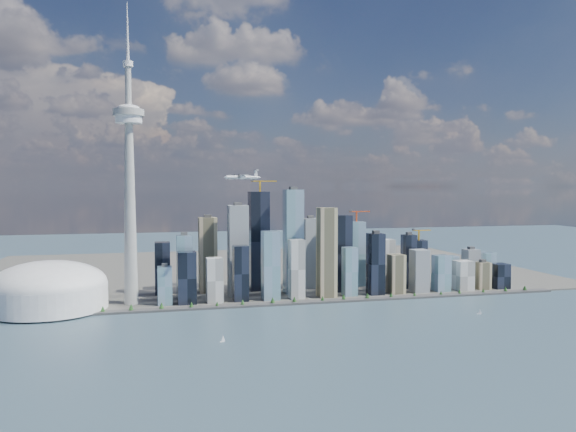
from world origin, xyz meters
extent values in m
plane|color=#2D3F4F|center=(0.00, 0.00, 0.00)|extent=(4000.00, 4000.00, 0.00)
cube|color=#383838|center=(0.00, 250.00, 2.00)|extent=(1100.00, 22.00, 4.00)
cube|color=#4C4C47|center=(0.00, 700.00, 1.50)|extent=(1400.00, 900.00, 3.00)
cylinder|color=#3F2D1E|center=(-476.67, 250.00, 5.20)|extent=(1.00, 1.00, 2.40)
cone|color=#1A4619|center=(-476.67, 250.00, 8.80)|extent=(7.20, 7.20, 8.00)
cylinder|color=#3F2D1E|center=(-390.00, 250.00, 5.20)|extent=(1.00, 1.00, 2.40)
cone|color=#1A4619|center=(-390.00, 250.00, 8.80)|extent=(7.20, 7.20, 8.00)
cylinder|color=#3F2D1E|center=(-303.33, 250.00, 5.20)|extent=(1.00, 1.00, 2.40)
cone|color=#1A4619|center=(-303.33, 250.00, 8.80)|extent=(7.20, 7.20, 8.00)
cylinder|color=#3F2D1E|center=(-216.67, 250.00, 5.20)|extent=(1.00, 1.00, 2.40)
cone|color=#1A4619|center=(-216.67, 250.00, 8.80)|extent=(7.20, 7.20, 8.00)
cylinder|color=#3F2D1E|center=(-130.00, 250.00, 5.20)|extent=(1.00, 1.00, 2.40)
cone|color=#1A4619|center=(-130.00, 250.00, 8.80)|extent=(7.20, 7.20, 8.00)
cylinder|color=#3F2D1E|center=(-43.33, 250.00, 5.20)|extent=(1.00, 1.00, 2.40)
cone|color=#1A4619|center=(-43.33, 250.00, 8.80)|extent=(7.20, 7.20, 8.00)
cylinder|color=#3F2D1E|center=(43.33, 250.00, 5.20)|extent=(1.00, 1.00, 2.40)
cone|color=#1A4619|center=(43.33, 250.00, 8.80)|extent=(7.20, 7.20, 8.00)
cylinder|color=#3F2D1E|center=(130.00, 250.00, 5.20)|extent=(1.00, 1.00, 2.40)
cone|color=#1A4619|center=(130.00, 250.00, 8.80)|extent=(7.20, 7.20, 8.00)
cylinder|color=#3F2D1E|center=(216.67, 250.00, 5.20)|extent=(1.00, 1.00, 2.40)
cone|color=#1A4619|center=(216.67, 250.00, 8.80)|extent=(7.20, 7.20, 8.00)
cylinder|color=#3F2D1E|center=(303.33, 250.00, 5.20)|extent=(1.00, 1.00, 2.40)
cone|color=#1A4619|center=(303.33, 250.00, 8.80)|extent=(7.20, 7.20, 8.00)
cylinder|color=#3F2D1E|center=(390.00, 250.00, 5.20)|extent=(1.00, 1.00, 2.40)
cone|color=#1A4619|center=(390.00, 250.00, 8.80)|extent=(7.20, 7.20, 8.00)
cylinder|color=#3F2D1E|center=(476.67, 250.00, 5.20)|extent=(1.00, 1.00, 2.40)
cone|color=#1A4619|center=(476.67, 250.00, 8.80)|extent=(7.20, 7.20, 8.00)
cube|color=black|center=(-200.00, 290.00, 51.46)|extent=(34.00, 34.00, 96.92)
cube|color=#7AA8B8|center=(-200.00, 340.00, 64.67)|extent=(30.00, 30.00, 123.35)
cube|color=silver|center=(-150.00, 290.00, 44.85)|extent=(30.00, 30.00, 83.70)
cube|color=tan|center=(-150.00, 395.00, 80.09)|extent=(36.00, 36.00, 154.18)
cube|color=gray|center=(-95.00, 340.00, 93.31)|extent=(38.00, 38.00, 180.62)
cube|color=black|center=(-95.00, 290.00, 55.86)|extent=(28.00, 28.00, 105.73)
cube|color=#7AA8B8|center=(-40.00, 290.00, 69.08)|extent=(32.00, 32.00, 132.16)
cube|color=black|center=(-40.00, 395.00, 106.52)|extent=(40.00, 40.00, 207.05)
cube|color=#7AA8B8|center=(15.00, 340.00, 108.73)|extent=(36.00, 36.00, 211.45)
cube|color=silver|center=(15.00, 290.00, 60.27)|extent=(28.00, 28.00, 114.54)
cube|color=tan|center=(70.00, 290.00, 91.11)|extent=(34.00, 34.00, 176.21)
cube|color=gray|center=(70.00, 395.00, 77.89)|extent=(30.00, 30.00, 149.78)
cube|color=black|center=(125.00, 340.00, 82.29)|extent=(32.00, 32.00, 158.59)
cube|color=#7AA8B8|center=(125.00, 290.00, 51.46)|extent=(26.00, 26.00, 96.92)
cube|color=black|center=(175.00, 290.00, 64.67)|extent=(30.00, 30.00, 123.35)
cube|color=#7AA8B8|center=(175.00, 395.00, 73.48)|extent=(34.00, 34.00, 140.97)
cube|color=silver|center=(225.00, 340.00, 55.86)|extent=(28.00, 28.00, 105.73)
cube|color=tan|center=(225.00, 290.00, 42.65)|extent=(30.00, 30.00, 79.29)
cube|color=gray|center=(275.00, 290.00, 47.05)|extent=(32.00, 32.00, 88.11)
cube|color=black|center=(275.00, 340.00, 60.27)|extent=(26.00, 26.00, 114.54)
cube|color=#7AA8B8|center=(325.00, 290.00, 40.44)|extent=(30.00, 30.00, 74.89)
cube|color=black|center=(325.00, 395.00, 51.46)|extent=(28.00, 28.00, 96.92)
cube|color=#7AA8B8|center=(375.00, 340.00, 36.04)|extent=(30.00, 30.00, 66.08)
cube|color=silver|center=(375.00, 290.00, 33.84)|extent=(34.00, 34.00, 61.67)
cube|color=tan|center=(420.00, 290.00, 31.63)|extent=(28.00, 28.00, 57.27)
cube|color=gray|center=(420.00, 340.00, 42.65)|extent=(30.00, 30.00, 79.29)
cube|color=black|center=(465.00, 290.00, 29.43)|extent=(32.00, 32.00, 52.86)
cube|color=#7AA8B8|center=(465.00, 340.00, 38.24)|extent=(26.00, 26.00, 70.48)
cube|color=black|center=(-240.00, 395.00, 55.86)|extent=(30.00, 30.00, 105.73)
cube|color=#7AA8B8|center=(-240.00, 290.00, 38.24)|extent=(26.00, 26.00, 70.48)
cube|color=gold|center=(-40.00, 395.00, 221.05)|extent=(3.00, 3.00, 22.00)
cube|color=gold|center=(-31.75, 395.00, 232.05)|extent=(55.00, 2.20, 2.20)
cube|color=#383838|center=(-56.50, 395.00, 234.05)|extent=(6.00, 4.00, 4.00)
cube|color=#C13E1B|center=(175.00, 395.00, 154.97)|extent=(3.00, 3.00, 22.00)
cube|color=#C13E1B|center=(182.20, 395.00, 165.97)|extent=(48.00, 2.20, 2.20)
cube|color=#383838|center=(160.60, 395.00, 167.97)|extent=(6.00, 4.00, 4.00)
cube|color=gold|center=(325.00, 395.00, 110.92)|extent=(3.00, 3.00, 22.00)
cube|color=gold|center=(331.75, 395.00, 121.92)|extent=(45.00, 2.20, 2.20)
cube|color=#383838|center=(311.50, 395.00, 123.92)|extent=(6.00, 4.00, 4.00)
cone|color=gray|center=(-300.00, 310.00, 173.00)|extent=(26.00, 26.00, 340.00)
cylinder|color=silver|center=(-300.00, 310.00, 343.00)|extent=(48.00, 48.00, 14.00)
cylinder|color=gray|center=(-300.00, 310.00, 355.00)|extent=(56.00, 56.00, 12.00)
ellipsoid|color=silver|center=(-300.00, 310.00, 363.00)|extent=(40.00, 40.00, 14.00)
cylinder|color=gray|center=(-300.00, 310.00, 403.00)|extent=(11.00, 11.00, 80.00)
cylinder|color=silver|center=(-300.00, 310.00, 443.00)|extent=(18.00, 18.00, 10.00)
cone|color=silver|center=(-300.00, 310.00, 501.00)|extent=(7.00, 7.00, 105.00)
cylinder|color=silver|center=(-440.00, 300.00, 25.00)|extent=(200.00, 200.00, 44.00)
ellipsoid|color=silver|center=(-440.00, 300.00, 47.00)|extent=(200.00, 200.00, 84.00)
cylinder|color=silver|center=(-108.31, 213.56, 236.70)|extent=(55.97, 16.56, 6.85)
cone|color=silver|center=(-136.74, 208.47, 236.70)|extent=(8.58, 8.06, 6.85)
cone|color=silver|center=(-78.82, 218.85, 236.70)|extent=(11.74, 8.63, 6.85)
cube|color=silver|center=(-110.41, 213.19, 240.34)|extent=(19.00, 60.49, 1.07)
cylinder|color=silver|center=(-108.34, 201.60, 238.63)|extent=(12.26, 5.87, 3.85)
cylinder|color=silver|center=(-112.49, 224.77, 238.63)|extent=(12.26, 5.87, 3.85)
cylinder|color=#3F3F3F|center=(-114.65, 200.47, 238.63)|extent=(1.83, 8.48, 8.56)
cylinder|color=#3F3F3F|center=(-118.81, 223.64, 238.63)|extent=(1.83, 8.48, 8.56)
cube|color=silver|center=(-81.98, 218.28, 243.55)|extent=(6.05, 1.90, 11.77)
cube|color=silver|center=(-81.98, 218.28, 249.54)|extent=(8.03, 19.79, 0.75)
cube|color=white|center=(-166.81, 25.26, 0.44)|extent=(6.84, 3.01, 0.88)
cylinder|color=#999999|center=(-166.81, 25.26, 5.50)|extent=(0.26, 0.26, 9.91)
cube|color=white|center=(286.23, 92.57, 0.44)|extent=(6.87, 4.50, 0.88)
cylinder|color=#999999|center=(286.23, 92.57, 5.53)|extent=(0.27, 0.27, 9.95)
camera|label=1|loc=(-264.09, -759.26, 220.41)|focal=35.00mm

